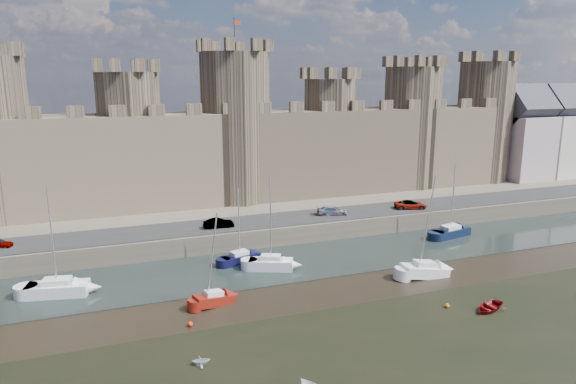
# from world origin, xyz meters

# --- Properties ---
(ground) EXTENTS (160.00, 160.00, 0.00)m
(ground) POSITION_xyz_m (0.00, 0.00, 0.00)
(ground) COLOR black
(ground) RESTS_ON ground
(water_channel) EXTENTS (160.00, 12.00, 0.08)m
(water_channel) POSITION_xyz_m (0.00, 24.00, 0.04)
(water_channel) COLOR black
(water_channel) RESTS_ON ground
(quay) EXTENTS (160.00, 60.00, 2.50)m
(quay) POSITION_xyz_m (0.00, 60.00, 1.25)
(quay) COLOR #4C443A
(quay) RESTS_ON ground
(road) EXTENTS (160.00, 7.00, 0.10)m
(road) POSITION_xyz_m (0.00, 34.00, 2.55)
(road) COLOR black
(road) RESTS_ON quay
(castle) EXTENTS (108.50, 11.00, 29.00)m
(castle) POSITION_xyz_m (-0.64, 48.00, 11.67)
(castle) COLOR #42382B
(castle) RESTS_ON quay
(townhouses) EXTENTS (35.50, 9.05, 18.13)m
(townhouses) POSITION_xyz_m (71.50, 46.00, 10.59)
(townhouses) COLOR #BDA1A9
(townhouses) RESTS_ON quay
(car_1) EXTENTS (4.00, 1.54, 1.30)m
(car_1) POSITION_xyz_m (-4.51, 33.00, 3.15)
(car_1) COLOR gray
(car_1) RESTS_ON quay
(car_2) EXTENTS (4.79, 2.98, 1.30)m
(car_2) POSITION_xyz_m (12.19, 33.69, 3.15)
(car_2) COLOR gray
(car_2) RESTS_ON quay
(car_3) EXTENTS (5.20, 3.54, 1.32)m
(car_3) POSITION_xyz_m (24.65, 32.87, 3.16)
(car_3) COLOR gray
(car_3) RESTS_ON quay
(sailboat_0) EXTENTS (6.39, 3.49, 11.31)m
(sailboat_0) POSITION_xyz_m (-23.47, 23.28, 0.86)
(sailboat_0) COLOR silver
(sailboat_0) RESTS_ON ground
(sailboat_1) EXTENTS (4.88, 3.03, 9.14)m
(sailboat_1) POSITION_xyz_m (-3.56, 26.01, 0.74)
(sailboat_1) COLOR black
(sailboat_1) RESTS_ON ground
(sailboat_2) EXTENTS (5.41, 3.79, 10.88)m
(sailboat_2) POSITION_xyz_m (-0.75, 22.61, 0.85)
(sailboat_2) COLOR white
(sailboat_2) RESTS_ON ground
(sailboat_3) EXTENTS (6.18, 3.39, 10.24)m
(sailboat_3) POSITION_xyz_m (26.73, 25.91, 0.79)
(sailboat_3) COLOR black
(sailboat_3) RESTS_ON ground
(sailboat_4) EXTENTS (4.26, 2.53, 9.35)m
(sailboat_4) POSITION_xyz_m (-8.91, 15.68, 0.70)
(sailboat_4) COLOR maroon
(sailboat_4) RESTS_ON ground
(sailboat_5) EXTENTS (5.45, 2.40, 11.51)m
(sailboat_5) POSITION_xyz_m (14.76, 14.76, 0.81)
(sailboat_5) COLOR white
(sailboat_5) RESTS_ON ground
(dinghy_3) EXTENTS (1.74, 1.58, 0.79)m
(dinghy_3) POSITION_xyz_m (-12.14, 5.41, 0.39)
(dinghy_3) COLOR silver
(dinghy_3) RESTS_ON ground
(dinghy_4) EXTENTS (3.88, 3.23, 0.69)m
(dinghy_4) POSITION_xyz_m (15.56, 5.35, 0.35)
(dinghy_4) COLOR maroon
(dinghy_4) RESTS_ON ground
(buoy_1) EXTENTS (0.48, 0.48, 0.48)m
(buoy_1) POSITION_xyz_m (-11.85, 12.00, 0.24)
(buoy_1) COLOR red
(buoy_1) RESTS_ON ground
(buoy_3) EXTENTS (0.45, 0.45, 0.45)m
(buoy_3) POSITION_xyz_m (12.23, 7.28, 0.22)
(buoy_3) COLOR orange
(buoy_3) RESTS_ON ground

